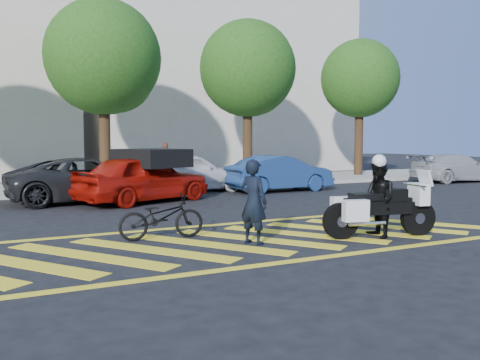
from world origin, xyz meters
name	(u,v)px	position (x,y,z in m)	size (l,w,h in m)	color
ground	(234,241)	(0.00, 0.00, 0.00)	(90.00, 90.00, 0.00)	black
sidewalk	(106,186)	(0.00, 12.00, 0.07)	(60.00, 5.00, 0.15)	#9E998E
crosswalk	(233,241)	(-0.04, 0.00, 0.00)	(12.33, 4.00, 0.01)	yellow
building_right	(217,84)	(9.00, 21.00, 5.50)	(16.00, 8.00, 11.00)	beige
tree_center	(106,62)	(0.13, 12.06, 5.10)	(4.60, 4.60, 7.56)	black
tree_right	(249,73)	(6.63, 12.06, 5.05)	(4.40, 4.40, 7.41)	black
tree_far_right	(361,82)	(13.13, 12.06, 4.94)	(4.00, 4.00, 7.10)	black
officer_bike	(253,202)	(0.22, -0.38, 0.81)	(0.59, 0.39, 1.63)	black
bicycle	(162,217)	(-1.21, 0.85, 0.45)	(0.60, 1.72, 0.90)	black
police_motorcycle	(379,209)	(2.81, -0.95, 0.59)	(2.45, 1.04, 1.09)	black
officer_moto	(378,199)	(2.79, -0.96, 0.78)	(0.76, 0.59, 1.57)	black
red_convertible	(143,178)	(0.10, 6.80, 0.76)	(1.79, 4.46, 1.52)	#A01007
parked_mid_left	(90,180)	(-1.38, 7.80, 0.71)	(2.34, 5.08, 1.41)	black
parked_mid_right	(190,172)	(2.61, 9.20, 0.74)	(1.75, 4.34, 1.48)	silver
parked_right	(280,173)	(5.72, 7.80, 0.69)	(1.45, 4.16, 1.37)	navy
parked_far_right	(456,168)	(15.30, 7.80, 0.65)	(1.82, 4.47, 1.30)	#9FA1A6
pedestrian_right	(166,164)	(2.12, 10.68, 1.01)	(1.01, 0.42, 1.73)	brown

